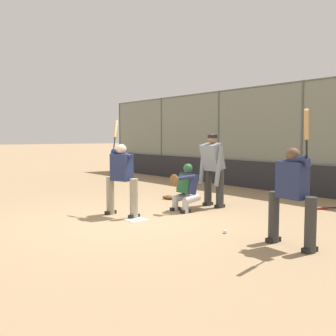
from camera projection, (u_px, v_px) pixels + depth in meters
name	position (u px, v px, depth m)	size (l,w,h in m)	color
ground_plane	(136.00, 220.00, 8.37)	(160.00, 160.00, 0.00)	#9E7F5B
home_plate_marker	(136.00, 220.00, 8.37)	(0.43, 0.43, 0.01)	white
backstop_fence	(302.00, 135.00, 12.00)	(21.30, 0.08, 3.47)	#515651
padding_wall	(299.00, 179.00, 12.05)	(20.80, 0.18, 0.92)	#28282D
batter_at_plate	(122.00, 177.00, 8.71)	(1.10, 0.55, 2.16)	gray
catcher_behind_plate	(185.00, 187.00, 9.30)	(0.60, 0.70, 1.13)	#B7B7BC
umpire_home	(213.00, 168.00, 9.86)	(0.74, 0.45, 1.83)	#333333
batter_on_deck	(292.00, 193.00, 6.24)	(1.00, 0.67, 2.17)	#333333
spare_bat_near_backstop	(320.00, 208.00, 9.54)	(0.43, 0.78, 0.07)	black
fielding_glove_on_dirt	(169.00, 197.00, 11.10)	(0.33, 0.25, 0.12)	brown
baseball_loose	(225.00, 231.00, 7.20)	(0.07, 0.07, 0.07)	white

